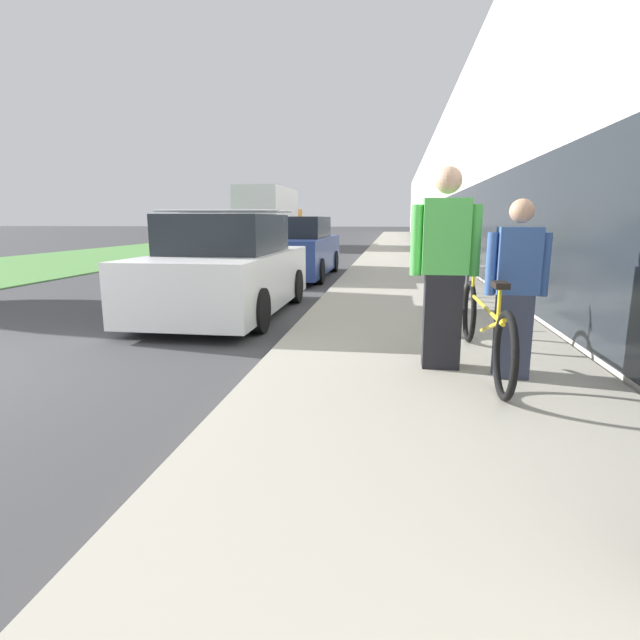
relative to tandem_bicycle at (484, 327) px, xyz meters
The scene contains 13 objects.
sidewalk_slab 19.94m from the tandem_bicycle, 91.46° to the left, with size 3.22×70.00×0.11m.
storefront_facade 28.71m from the tandem_bicycle, 77.61° to the left, with size 10.01×70.00×6.17m.
lawn_strip 27.08m from the tandem_bicycle, 117.89° to the left, with size 6.99×70.00×0.03m.
tandem_bicycle is the anchor object (origin of this frame).
person_rider 0.54m from the tandem_bicycle, 60.86° to the right, with size 0.52×0.20×1.53m.
person_bystander 0.68m from the tandem_bicycle, 166.02° to the right, with size 0.62×0.24×1.81m.
bike_rack_hoop 3.15m from the tandem_bicycle, 85.75° to the left, with size 0.05×0.60×0.84m.
cruiser_bike_nearest 4.67m from the tandem_bicycle, 85.53° to the left, with size 0.52×1.72×0.90m.
cruiser_bike_middle 6.80m from the tandem_bicycle, 84.25° to the left, with size 0.52×1.72×0.83m.
cruiser_bike_farthest 9.00m from the tandem_bicycle, 87.34° to the left, with size 0.52×1.64×0.87m.
parked_sedan_curbside 4.37m from the tandem_bicycle, 141.36° to the left, with size 1.86×4.10×1.61m.
vintage_roadster_curbside 8.74m from the tandem_bicycle, 112.68° to the left, with size 1.84×4.73×1.54m.
moving_truck 23.07m from the tandem_bicycle, 108.84° to the left, with size 2.25×7.26×3.10m.
Camera 1 is at (4.59, -3.66, 1.46)m, focal length 28.00 mm.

